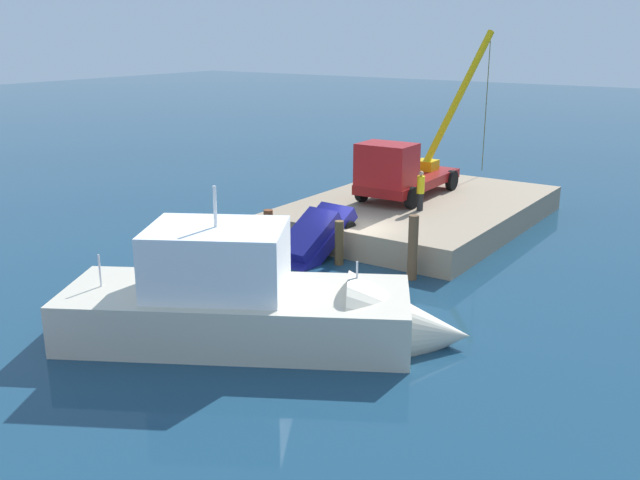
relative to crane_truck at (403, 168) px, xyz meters
The scene contains 9 objects.
ground 6.47m from the crane_truck, ahead, with size 200.00×200.00×0.00m, color navy.
dock 2.23m from the crane_truck, 110.97° to the left, with size 13.44×9.38×1.17m, color gray.
crane_truck is the anchor object (origin of this frame).
dock_worker 2.44m from the crane_truck, 47.79° to the left, with size 0.34×0.34×1.79m.
salvaged_car 7.50m from the crane_truck, ahead, with size 4.41×2.23×2.92m.
moored_yacht 14.59m from the crane_truck, 14.37° to the left, with size 9.08×12.22×6.16m.
piling_near 7.75m from the crane_truck, 19.25° to the right, with size 0.39×0.39×1.73m, color brown.
piling_mid 7.37m from the crane_truck, ahead, with size 0.36×0.36×1.78m, color brown.
piling_far 8.29m from the crane_truck, 30.93° to the left, with size 0.37×0.37×2.45m, color brown.
Camera 1 is at (23.57, 14.60, 8.90)m, focal length 39.71 mm.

